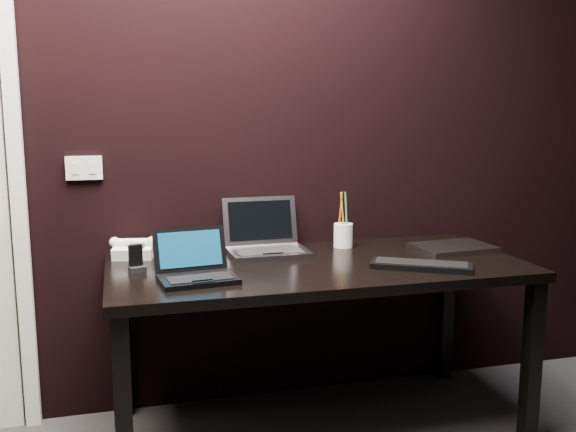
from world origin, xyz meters
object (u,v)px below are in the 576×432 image
object	(u,v)px
pen_cup	(343,234)
closed_laptop	(453,248)
mobile_phone	(136,262)
silver_laptop	(266,243)
desk	(317,281)
desk_phone	(134,249)
netbook	(196,270)
ext_keyboard	(421,265)

from	to	relation	value
pen_cup	closed_laptop	bearing A→B (deg)	-23.03
mobile_phone	silver_laptop	bearing A→B (deg)	17.80
desk	closed_laptop	xyz separation A→B (m)	(0.66, 0.06, 0.09)
closed_laptop	desk	bearing A→B (deg)	-174.42
silver_laptop	closed_laptop	xyz separation A→B (m)	(0.83, -0.16, -0.03)
silver_laptop	desk_phone	world-z (taller)	silver_laptop
netbook	ext_keyboard	size ratio (longest dim) A/B	0.74
closed_laptop	desk_phone	world-z (taller)	desk_phone
desk	ext_keyboard	world-z (taller)	ext_keyboard
silver_laptop	closed_laptop	bearing A→B (deg)	-10.98
desk_phone	silver_laptop	bearing A→B (deg)	-6.80
desk_phone	mobile_phone	world-z (taller)	mobile_phone
pen_cup	desk	bearing A→B (deg)	-128.62
silver_laptop	pen_cup	bearing A→B (deg)	5.10
mobile_phone	netbook	bearing A→B (deg)	-40.83
desk	desk_phone	distance (m)	0.79
mobile_phone	desk_phone	bearing A→B (deg)	90.41
desk_phone	mobile_phone	xyz separation A→B (m)	(0.00, -0.25, 0.00)
desk_phone	closed_laptop	bearing A→B (deg)	-9.29
netbook	pen_cup	world-z (taller)	pen_cup
silver_laptop	ext_keyboard	bearing A→B (deg)	-38.41
netbook	desk_phone	size ratio (longest dim) A/B	1.48
desk_phone	netbook	bearing A→B (deg)	-63.75
desk	ext_keyboard	distance (m)	0.43
pen_cup	silver_laptop	bearing A→B (deg)	-174.90
netbook	silver_laptop	size ratio (longest dim) A/B	0.89
netbook	desk_phone	distance (m)	0.48
netbook	closed_laptop	bearing A→B (deg)	9.70
silver_laptop	desk_phone	size ratio (longest dim) A/B	1.66
pen_cup	desk_phone	bearing A→B (deg)	177.91
pen_cup	netbook	bearing A→B (deg)	-151.39
desk_phone	pen_cup	distance (m)	0.94
desk	closed_laptop	size ratio (longest dim) A/B	4.74
ext_keyboard	closed_laptop	world-z (taller)	ext_keyboard
ext_keyboard	pen_cup	distance (m)	0.49
silver_laptop	desk	bearing A→B (deg)	-53.67
ext_keyboard	desk_phone	xyz separation A→B (m)	(-1.10, 0.49, 0.02)
ext_keyboard	silver_laptop	bearing A→B (deg)	141.59
mobile_phone	ext_keyboard	bearing A→B (deg)	-12.52
netbook	mobile_phone	world-z (taller)	netbook
desk_phone	mobile_phone	size ratio (longest dim) A/B	1.95
desk	closed_laptop	bearing A→B (deg)	5.58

